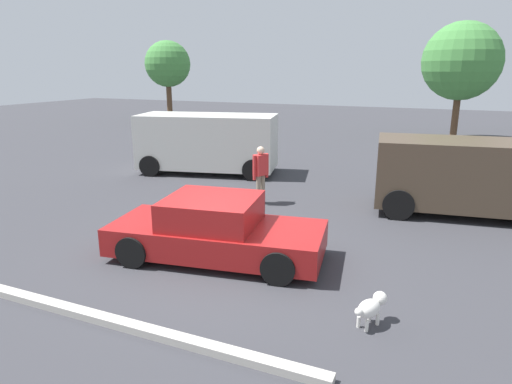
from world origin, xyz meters
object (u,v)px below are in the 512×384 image
object	(u,v)px
sedan_foreground	(216,231)
pedestrian	(261,170)
dog	(371,307)
suv_dark	(466,175)
van_white	(208,142)

from	to	relation	value
sedan_foreground	pedestrian	xyz separation A→B (m)	(-0.67, 3.94, 0.40)
dog	suv_dark	distance (m)	6.66
van_white	suv_dark	world-z (taller)	van_white
van_white	suv_dark	size ratio (longest dim) A/B	1.11
pedestrian	sedan_foreground	bearing A→B (deg)	123.82
van_white	suv_dark	distance (m)	8.86
van_white	pedestrian	size ratio (longest dim) A/B	3.20
van_white	suv_dark	bearing A→B (deg)	-23.93
sedan_foreground	van_white	xyz separation A→B (m)	(-4.01, 6.85, 0.58)
sedan_foreground	dog	size ratio (longest dim) A/B	6.96
dog	pedestrian	size ratio (longest dim) A/B	0.39
sedan_foreground	dog	distance (m)	3.61
dog	suv_dark	size ratio (longest dim) A/B	0.14
van_white	pedestrian	distance (m)	4.44
sedan_foreground	pedestrian	distance (m)	4.01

